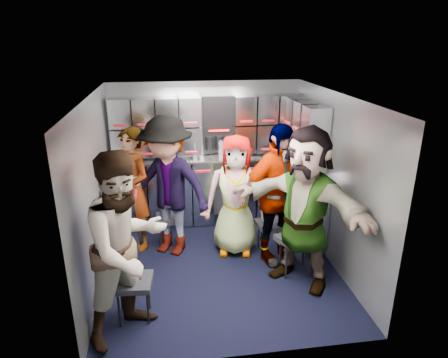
{
  "coord_description": "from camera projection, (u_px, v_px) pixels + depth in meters",
  "views": [
    {
      "loc": [
        -0.58,
        -4.28,
        2.74
      ],
      "look_at": [
        0.1,
        0.35,
        1.02
      ],
      "focal_mm": 32.0,
      "sensor_mm": 36.0,
      "label": 1
    }
  ],
  "objects": [
    {
      "name": "locker_bank_right",
      "position": [
        305.0,
        133.0,
        5.31
      ],
      "size": [
        0.28,
        1.0,
        0.82
      ],
      "primitive_type": "cube",
      "color": "#9FA3AF",
      "rests_on": "wall_right"
    },
    {
      "name": "jump_seat_near_left",
      "position": [
        133.0,
        284.0,
        3.96
      ],
      "size": [
        0.41,
        0.39,
        0.45
      ],
      "rotation": [
        0.0,
        0.0,
        -0.09
      ],
      "color": "black",
      "rests_on": "ground"
    },
    {
      "name": "wall_right",
      "position": [
        334.0,
        181.0,
        4.83
      ],
      "size": [
        0.04,
        3.0,
        2.1
      ],
      "primitive_type": "cube",
      "color": "#90969D",
      "rests_on": "ground"
    },
    {
      "name": "bottle_mid",
      "position": [
        221.0,
        150.0,
        5.78
      ],
      "size": [
        0.07,
        0.07,
        0.24
      ],
      "primitive_type": "cylinder",
      "color": "white",
      "rests_on": "counter"
    },
    {
      "name": "wall_back",
      "position": [
        206.0,
        152.0,
        6.03
      ],
      "size": [
        2.8,
        0.04,
        2.1
      ],
      "primitive_type": "cube",
      "color": "#90969D",
      "rests_on": "ground"
    },
    {
      "name": "bottle_right",
      "position": [
        244.0,
        147.0,
        5.82
      ],
      "size": [
        0.07,
        0.07,
        0.28
      ],
      "primitive_type": "cylinder",
      "color": "white",
      "rests_on": "counter"
    },
    {
      "name": "attendant_arc_c",
      "position": [
        236.0,
        196.0,
        5.09
      ],
      "size": [
        0.85,
        0.64,
        1.58
      ],
      "primitive_type": "imported",
      "rotation": [
        0.0,
        0.0,
        -0.19
      ],
      "color": "black",
      "rests_on": "ground"
    },
    {
      "name": "attendant_standing",
      "position": [
        133.0,
        190.0,
        5.18
      ],
      "size": [
        0.69,
        0.71,
        1.65
      ],
      "primitive_type": "imported",
      "rotation": [
        0.0,
        0.0,
        -0.86
      ],
      "color": "black",
      "rests_on": "ground"
    },
    {
      "name": "cart_bank_back",
      "position": [
        208.0,
        191.0,
        6.03
      ],
      "size": [
        2.68,
        0.38,
        0.99
      ],
      "primitive_type": "cube",
      "color": "#9FA3AF",
      "rests_on": "ground"
    },
    {
      "name": "attendant_arc_e",
      "position": [
        304.0,
        208.0,
        4.39
      ],
      "size": [
        1.56,
        1.64,
        1.85
      ],
      "primitive_type": "imported",
      "rotation": [
        0.0,
        0.0,
        -0.83
      ],
      "color": "black",
      "rests_on": "ground"
    },
    {
      "name": "cart_bank_left",
      "position": [
        123.0,
        217.0,
        5.19
      ],
      "size": [
        0.38,
        0.76,
        0.99
      ],
      "primitive_type": "cube",
      "color": "#9FA3AF",
      "rests_on": "ground"
    },
    {
      "name": "jump_seat_center",
      "position": [
        233.0,
        220.0,
        5.4
      ],
      "size": [
        0.44,
        0.44,
        0.41
      ],
      "rotation": [
        0.0,
        0.0,
        -0.42
      ],
      "color": "black",
      "rests_on": "ground"
    },
    {
      "name": "floor",
      "position": [
        220.0,
        266.0,
        5.0
      ],
      "size": [
        3.0,
        3.0,
        0.0
      ],
      "primitive_type": "plane",
      "color": "black",
      "rests_on": "ground"
    },
    {
      "name": "bottle_left",
      "position": [
        195.0,
        151.0,
        5.73
      ],
      "size": [
        0.06,
        0.06,
        0.24
      ],
      "primitive_type": "cylinder",
      "color": "white",
      "rests_on": "counter"
    },
    {
      "name": "red_latch_strip",
      "position": [
        209.0,
        171.0,
        5.71
      ],
      "size": [
        2.6,
        0.02,
        0.03
      ],
      "primitive_type": "cube",
      "color": "maroon",
      "rests_on": "cart_bank_back"
    },
    {
      "name": "attendant_arc_a",
      "position": [
        127.0,
        248.0,
        3.61
      ],
      "size": [
        1.12,
        1.11,
        1.83
      ],
      "primitive_type": "imported",
      "rotation": [
        0.0,
        0.0,
        0.73
      ],
      "color": "black",
      "rests_on": "ground"
    },
    {
      "name": "jump_seat_mid_right",
      "position": [
        271.0,
        226.0,
        5.19
      ],
      "size": [
        0.4,
        0.38,
        0.43
      ],
      "rotation": [
        0.0,
        0.0,
        0.11
      ],
      "color": "black",
      "rests_on": "ground"
    },
    {
      "name": "jump_seat_mid_left",
      "position": [
        170.0,
        220.0,
        5.38
      ],
      "size": [
        0.37,
        0.35,
        0.42
      ],
      "rotation": [
        0.0,
        0.0,
        0.04
      ],
      "color": "black",
      "rests_on": "ground"
    },
    {
      "name": "counter",
      "position": [
        208.0,
        158.0,
        5.85
      ],
      "size": [
        2.68,
        0.42,
        0.03
      ],
      "primitive_type": "cube",
      "color": "silver",
      "rests_on": "cart_bank_back"
    },
    {
      "name": "attendant_arc_b",
      "position": [
        168.0,
        187.0,
        5.03
      ],
      "size": [
        1.36,
        1.18,
        1.82
      ],
      "primitive_type": "imported",
      "rotation": [
        0.0,
        0.0,
        -0.54
      ],
      "color": "black",
      "rests_on": "ground"
    },
    {
      "name": "cup_left",
      "position": [
        161.0,
        157.0,
        5.68
      ],
      "size": [
        0.08,
        0.08,
        0.1
      ],
      "primitive_type": "cylinder",
      "color": "tan",
      "rests_on": "counter"
    },
    {
      "name": "coffee_niche",
      "position": [
        219.0,
        125.0,
        5.83
      ],
      "size": [
        0.46,
        0.16,
        0.84
      ],
      "primitive_type": null,
      "color": "black",
      "rests_on": "wall_back"
    },
    {
      "name": "locker_bank_back",
      "position": [
        207.0,
        125.0,
        5.74
      ],
      "size": [
        2.68,
        0.28,
        0.82
      ],
      "primitive_type": "cube",
      "color": "#9FA3AF",
      "rests_on": "wall_back"
    },
    {
      "name": "right_cabinet",
      "position": [
        303.0,
        204.0,
        5.56
      ],
      "size": [
        0.28,
        1.2,
        1.0
      ],
      "primitive_type": "cube",
      "color": "#9FA3AF",
      "rests_on": "ground"
    },
    {
      "name": "wall_left",
      "position": [
        95.0,
        194.0,
        4.45
      ],
      "size": [
        0.04,
        3.0,
        2.1
      ],
      "primitive_type": "cube",
      "color": "#90969D",
      "rests_on": "ground"
    },
    {
      "name": "ceiling",
      "position": [
        219.0,
        97.0,
        4.28
      ],
      "size": [
        2.8,
        3.0,
        0.02
      ],
      "primitive_type": "cube",
      "color": "silver",
      "rests_on": "wall_back"
    },
    {
      "name": "attendant_arc_d",
      "position": [
        277.0,
        195.0,
        4.85
      ],
      "size": [
        1.12,
        0.76,
        1.77
      ],
      "primitive_type": "imported",
      "rotation": [
        0.0,
        0.0,
        0.35
      ],
      "color": "black",
      "rests_on": "ground"
    },
    {
      "name": "jump_seat_near_right",
      "position": [
        296.0,
        241.0,
        4.73
      ],
      "size": [
        0.53,
        0.52,
        0.48
      ],
      "rotation": [
        0.0,
        0.0,
        0.44
      ],
      "color": "black",
      "rests_on": "ground"
    },
    {
      "name": "cup_right",
      "position": [
        289.0,
        151.0,
        5.93
      ],
      "size": [
        0.07,
        0.07,
        0.11
      ],
      "primitive_type": "cylinder",
      "color": "tan",
      "rests_on": "counter"
    }
  ]
}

